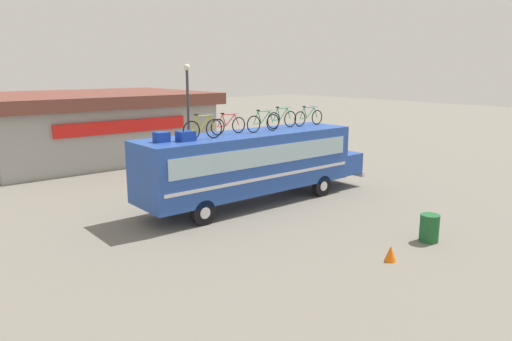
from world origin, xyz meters
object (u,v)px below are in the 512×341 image
rooftop_bicycle_1 (203,129)px  luggage_bag_2 (186,136)px  rooftop_bicycle_2 (228,125)px  rooftop_bicycle_4 (282,119)px  trash_bin (429,228)px  luggage_bag_1 (161,137)px  traffic_cone (391,253)px  bus (254,162)px  rooftop_bicycle_3 (263,122)px  street_lamp (188,110)px  rooftop_bicycle_5 (309,117)px

rooftop_bicycle_1 → luggage_bag_2: bearing=171.9°
rooftop_bicycle_2 → rooftop_bicycle_4: size_ratio=0.98×
rooftop_bicycle_4 → trash_bin: (-0.34, -7.49, -2.91)m
luggage_bag_1 → traffic_cone: 8.62m
bus → rooftop_bicycle_3: rooftop_bicycle_3 is taller
rooftop_bicycle_1 → rooftop_bicycle_3: size_ratio=0.99×
luggage_bag_1 → luggage_bag_2: size_ratio=0.79×
rooftop_bicycle_1 → rooftop_bicycle_2: (1.56, 0.57, -0.03)m
luggage_bag_1 → street_lamp: 7.93m
rooftop_bicycle_2 → street_lamp: bearing=72.7°
traffic_cone → street_lamp: bearing=83.3°
luggage_bag_1 → rooftop_bicycle_4: rooftop_bicycle_4 is taller
rooftop_bicycle_2 → street_lamp: size_ratio=0.29×
luggage_bag_1 → traffic_cone: bearing=-65.9°
bus → luggage_bag_1: (-4.14, 0.08, 1.39)m
rooftop_bicycle_2 → rooftop_bicycle_5: rooftop_bicycle_5 is taller
rooftop_bicycle_2 → rooftop_bicycle_4: (2.99, 0.13, 0.03)m
bus → trash_bin: bus is taller
bus → rooftop_bicycle_5: (3.40, 0.23, 1.59)m
bus → rooftop_bicycle_1: rooftop_bicycle_1 is taller
rooftop_bicycle_2 → luggage_bag_1: bearing=-177.3°
rooftop_bicycle_3 → street_lamp: street_lamp is taller
rooftop_bicycle_2 → street_lamp: 6.37m
luggage_bag_2 → rooftop_bicycle_2: rooftop_bicycle_2 is taller
street_lamp → trash_bin: bearing=-86.8°
luggage_bag_2 → traffic_cone: size_ratio=1.25×
rooftop_bicycle_4 → traffic_cone: (-2.70, -7.68, -3.12)m
rooftop_bicycle_2 → trash_bin: bearing=-70.2°
bus → luggage_bag_2: (-3.35, -0.25, 1.39)m
rooftop_bicycle_3 → traffic_cone: 7.95m
rooftop_bicycle_1 → luggage_bag_1: bearing=163.8°
rooftop_bicycle_3 → bus: bearing=164.4°
luggage_bag_2 → trash_bin: 8.87m
rooftop_bicycle_2 → trash_bin: (2.65, -7.36, -2.88)m
rooftop_bicycle_2 → bus: bearing=-11.3°
rooftop_bicycle_4 → rooftop_bicycle_3: bearing=-162.3°
luggage_bag_1 → traffic_cone: luggage_bag_1 is taller
luggage_bag_2 → street_lamp: 7.75m
rooftop_bicycle_1 → rooftop_bicycle_3: bearing=4.3°
trash_bin → street_lamp: size_ratio=0.16×
trash_bin → luggage_bag_2: bearing=125.3°
trash_bin → traffic_cone: (-2.36, -0.18, -0.21)m
traffic_cone → rooftop_bicycle_4: bearing=70.6°
bus → rooftop_bicycle_1: (-2.67, -0.35, 1.61)m
bus → traffic_cone: bus is taller
bus → rooftop_bicycle_4: rooftop_bicycle_4 is taller
luggage_bag_2 → rooftop_bicycle_3: (3.76, 0.13, 0.21)m
rooftop_bicycle_1 → trash_bin: 8.51m
rooftop_bicycle_2 → rooftop_bicycle_4: bearing=2.5°
rooftop_bicycle_2 → luggage_bag_2: bearing=-168.0°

